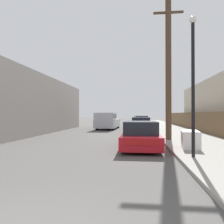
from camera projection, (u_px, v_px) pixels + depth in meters
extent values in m
cube|color=gray|center=(168.00, 128.00, 24.88)|extent=(4.20, 63.00, 0.12)
cube|color=white|center=(190.00, 139.00, 10.04)|extent=(0.97, 1.80, 0.74)
cube|color=white|center=(190.00, 131.00, 10.04)|extent=(0.93, 1.73, 0.03)
cube|color=#333335|center=(193.00, 130.00, 10.50)|extent=(0.06, 0.20, 0.02)
cube|color=gray|center=(190.00, 130.00, 10.31)|extent=(0.75, 0.17, 0.01)
cube|color=gray|center=(191.00, 131.00, 9.79)|extent=(0.75, 0.17, 0.01)
cube|color=red|center=(140.00, 139.00, 10.74)|extent=(1.79, 4.54, 0.58)
cube|color=black|center=(140.00, 127.00, 10.34)|extent=(1.54, 2.18, 0.58)
cube|color=#B21414|center=(141.00, 143.00, 8.47)|extent=(1.39, 0.03, 0.20)
cylinder|color=black|center=(126.00, 138.00, 12.22)|extent=(0.20, 0.64, 0.64)
cylinder|color=black|center=(154.00, 138.00, 12.05)|extent=(0.20, 0.64, 0.64)
cylinder|color=black|center=(123.00, 145.00, 9.42)|extent=(0.20, 0.64, 0.64)
cylinder|color=black|center=(159.00, 145.00, 9.25)|extent=(0.20, 0.64, 0.64)
cube|color=#2D478C|center=(141.00, 127.00, 19.95)|extent=(1.98, 4.46, 0.68)
cube|color=black|center=(141.00, 120.00, 19.78)|extent=(1.65, 2.52, 0.54)
cube|color=#B21414|center=(141.00, 127.00, 17.76)|extent=(1.41, 0.09, 0.24)
cylinder|color=black|center=(134.00, 128.00, 21.41)|extent=(0.23, 0.68, 0.67)
cylinder|color=black|center=(150.00, 128.00, 21.18)|extent=(0.23, 0.68, 0.67)
cylinder|color=black|center=(132.00, 129.00, 18.72)|extent=(0.23, 0.68, 0.67)
cylinder|color=black|center=(150.00, 130.00, 18.48)|extent=(0.23, 0.68, 0.67)
cube|color=silver|center=(141.00, 123.00, 27.81)|extent=(2.10, 4.81, 0.73)
cube|color=black|center=(141.00, 118.00, 27.63)|extent=(1.70, 2.73, 0.57)
cube|color=#B21414|center=(143.00, 123.00, 25.46)|extent=(1.36, 0.13, 0.25)
cylinder|color=black|center=(134.00, 124.00, 29.29)|extent=(0.25, 0.64, 0.63)
cylinder|color=black|center=(145.00, 124.00, 29.23)|extent=(0.25, 0.64, 0.63)
cylinder|color=black|center=(136.00, 125.00, 26.39)|extent=(0.25, 0.64, 0.63)
cylinder|color=black|center=(148.00, 125.00, 26.33)|extent=(0.25, 0.64, 0.63)
cube|color=silver|center=(108.00, 123.00, 24.41)|extent=(2.30, 5.85, 0.87)
cube|color=silver|center=(106.00, 116.00, 22.85)|extent=(2.05, 2.67, 0.71)
cube|color=black|center=(106.00, 116.00, 22.85)|extent=(2.09, 2.62, 0.39)
cylinder|color=black|center=(114.00, 126.00, 22.51)|extent=(0.30, 0.87, 0.86)
cylinder|color=black|center=(97.00, 126.00, 22.78)|extent=(0.30, 0.87, 0.86)
cylinder|color=black|center=(118.00, 124.00, 26.04)|extent=(0.30, 0.87, 0.86)
cylinder|color=black|center=(104.00, 124.00, 26.31)|extent=(0.30, 0.87, 0.86)
cylinder|color=#4C3826|center=(168.00, 69.00, 13.27)|extent=(0.35, 0.35, 8.60)
cube|color=#4C3826|center=(168.00, 13.00, 13.30)|extent=(1.80, 0.12, 0.12)
cylinder|color=black|center=(193.00, 90.00, 7.80)|extent=(0.12, 0.12, 4.80)
sphere|color=white|center=(193.00, 20.00, 7.82)|extent=(0.26, 0.26, 0.26)
cube|color=brown|center=(200.00, 122.00, 19.00)|extent=(0.08, 37.04, 1.71)
cube|color=gray|center=(17.00, 105.00, 20.00)|extent=(7.00, 17.57, 4.90)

